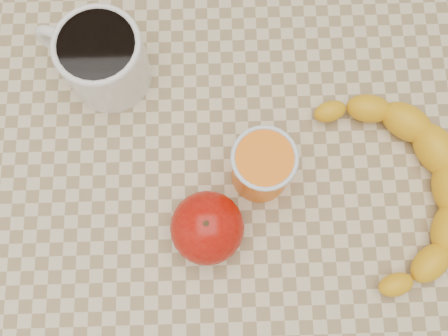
{
  "coord_description": "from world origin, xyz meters",
  "views": [
    {
      "loc": [
        -0.0,
        -0.14,
        1.35
      ],
      "look_at": [
        0.0,
        0.0,
        0.77
      ],
      "focal_mm": 40.0,
      "sensor_mm": 36.0,
      "label": 1
    }
  ],
  "objects_px": {
    "table": "(224,186)",
    "coffee_mug": "(101,58)",
    "apple": "(207,228)",
    "banana": "(400,188)",
    "orange_juice_glass": "(262,167)"
  },
  "relations": [
    {
      "from": "table",
      "to": "coffee_mug",
      "type": "distance_m",
      "value": 0.24
    },
    {
      "from": "table",
      "to": "apple",
      "type": "bearing_deg",
      "value": -105.98
    },
    {
      "from": "coffee_mug",
      "to": "banana",
      "type": "height_order",
      "value": "coffee_mug"
    },
    {
      "from": "orange_juice_glass",
      "to": "apple",
      "type": "bearing_deg",
      "value": -133.61
    },
    {
      "from": "apple",
      "to": "coffee_mug",
      "type": "bearing_deg",
      "value": 120.75
    },
    {
      "from": "coffee_mug",
      "to": "apple",
      "type": "distance_m",
      "value": 0.24
    },
    {
      "from": "table",
      "to": "orange_juice_glass",
      "type": "distance_m",
      "value": 0.14
    },
    {
      "from": "orange_juice_glass",
      "to": "apple",
      "type": "height_order",
      "value": "orange_juice_glass"
    },
    {
      "from": "table",
      "to": "banana",
      "type": "relative_size",
      "value": 2.57
    },
    {
      "from": "table",
      "to": "coffee_mug",
      "type": "relative_size",
      "value": 5.1
    },
    {
      "from": "coffee_mug",
      "to": "orange_juice_glass",
      "type": "height_order",
      "value": "coffee_mug"
    },
    {
      "from": "coffee_mug",
      "to": "orange_juice_glass",
      "type": "xyz_separation_m",
      "value": [
        0.19,
        -0.14,
        -0.0
      ]
    },
    {
      "from": "orange_juice_glass",
      "to": "banana",
      "type": "height_order",
      "value": "orange_juice_glass"
    },
    {
      "from": "table",
      "to": "apple",
      "type": "height_order",
      "value": "apple"
    },
    {
      "from": "apple",
      "to": "banana",
      "type": "xyz_separation_m",
      "value": [
        0.23,
        0.04,
        -0.02
      ]
    }
  ]
}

